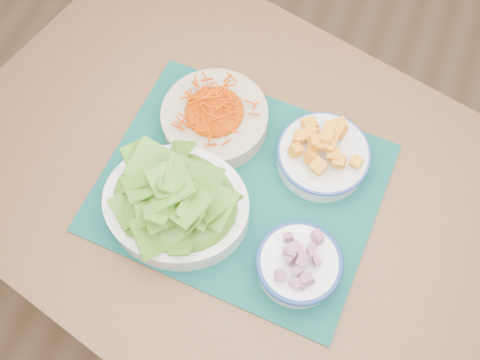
# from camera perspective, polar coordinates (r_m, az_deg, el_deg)

# --- Properties ---
(ground) EXTENTS (4.00, 4.00, 0.00)m
(ground) POSITION_cam_1_polar(r_m,az_deg,el_deg) (1.82, 9.18, -5.51)
(ground) COLOR #906945
(ground) RESTS_ON ground
(table) EXTENTS (1.38, 1.08, 0.75)m
(table) POSITION_cam_1_polar(r_m,az_deg,el_deg) (1.13, 1.54, -2.96)
(table) COLOR brown
(table) RESTS_ON ground
(placemat) EXTENTS (0.54, 0.45, 0.00)m
(placemat) POSITION_cam_1_polar(r_m,az_deg,el_deg) (1.04, 0.00, -0.73)
(placemat) COLOR #073431
(placemat) RESTS_ON table
(carrot_bowl) EXTENTS (0.24, 0.24, 0.09)m
(carrot_bowl) POSITION_cam_1_polar(r_m,az_deg,el_deg) (1.07, -2.73, 6.96)
(carrot_bowl) COLOR tan
(carrot_bowl) RESTS_ON placemat
(squash_bowl) EXTENTS (0.19, 0.19, 0.09)m
(squash_bowl) POSITION_cam_1_polar(r_m,az_deg,el_deg) (1.03, 8.96, 2.96)
(squash_bowl) COLOR silver
(squash_bowl) RESTS_ON placemat
(lettuce_bowl) EXTENTS (0.30, 0.26, 0.12)m
(lettuce_bowl) POSITION_cam_1_polar(r_m,az_deg,el_deg) (0.97, -6.91, -2.24)
(lettuce_bowl) COLOR white
(lettuce_bowl) RESTS_ON placemat
(onion_bowl) EXTENTS (0.18, 0.18, 0.08)m
(onion_bowl) POSITION_cam_1_polar(r_m,az_deg,el_deg) (0.95, 6.31, -8.81)
(onion_bowl) COLOR white
(onion_bowl) RESTS_ON placemat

